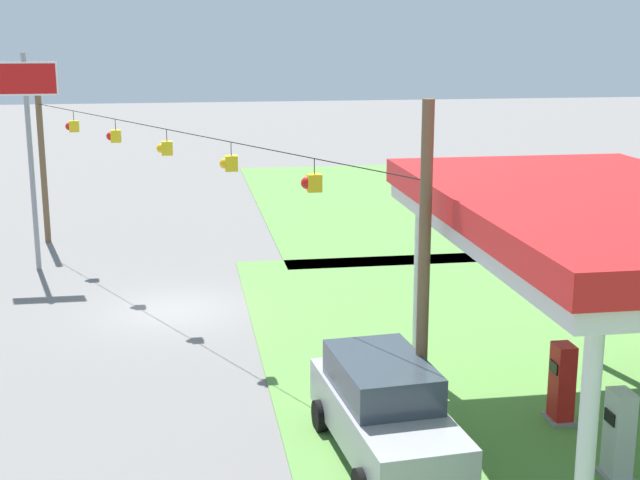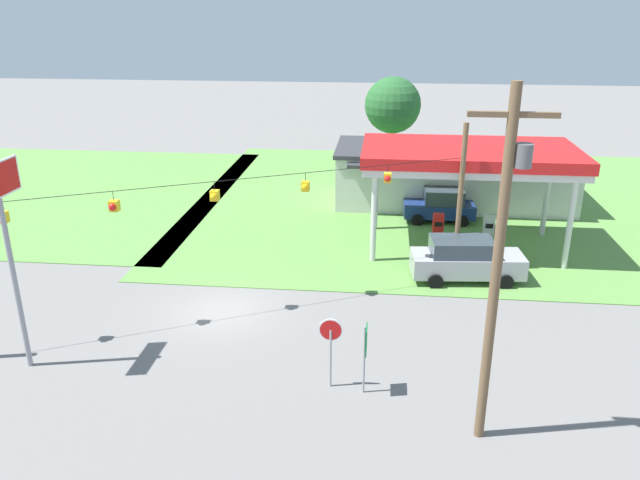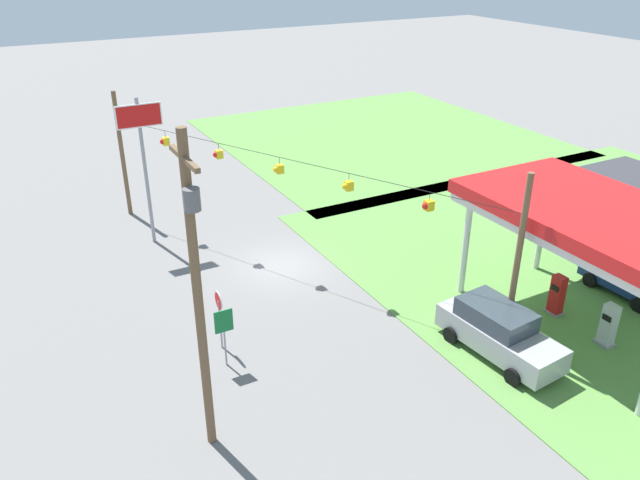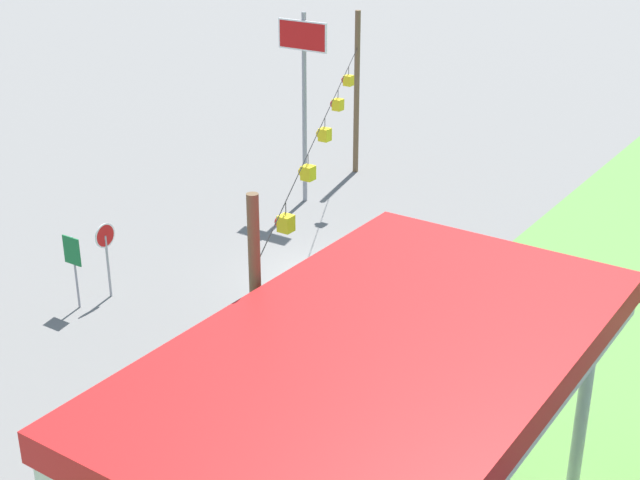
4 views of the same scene
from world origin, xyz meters
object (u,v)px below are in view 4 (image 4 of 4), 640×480
object	(u,v)px
gas_station_canopy	(382,365)
stop_sign_overhead	(303,70)
stop_sign_roadside	(106,244)
car_at_pumps_front	(220,452)
route_sign	(73,258)

from	to	relation	value
gas_station_canopy	stop_sign_overhead	bearing A→B (deg)	-141.12
stop_sign_roadside	stop_sign_overhead	distance (m)	11.13
car_at_pumps_front	stop_sign_overhead	xyz separation A→B (m)	(-15.88, -8.92, 4.38)
stop_sign_overhead	gas_station_canopy	bearing A→B (deg)	38.88
gas_station_canopy	route_sign	world-z (taller)	gas_station_canopy
car_at_pumps_front	route_sign	distance (m)	10.26
gas_station_canopy	route_sign	distance (m)	14.54
stop_sign_overhead	route_sign	bearing A→B (deg)	-1.99
gas_station_canopy	car_at_pumps_front	distance (m)	5.61
gas_station_canopy	stop_sign_overhead	distance (m)	20.83
gas_station_canopy	route_sign	size ratio (longest dim) A/B	4.39
gas_station_canopy	car_at_pumps_front	bearing A→B (deg)	-94.52
gas_station_canopy	stop_sign_overhead	xyz separation A→B (m)	(-16.21, -13.07, 0.61)
gas_station_canopy	car_at_pumps_front	xyz separation A→B (m)	(-0.33, -4.14, -3.77)
stop_sign_roadside	stop_sign_overhead	world-z (taller)	stop_sign_overhead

